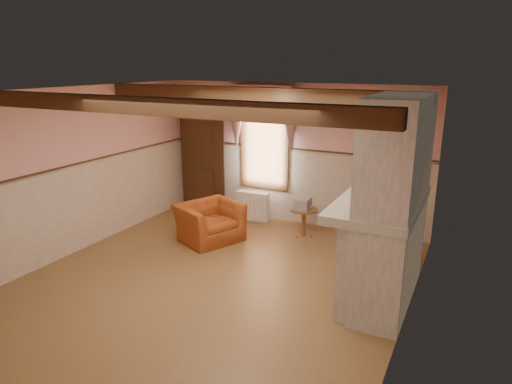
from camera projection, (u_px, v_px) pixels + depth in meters
The scene contains 26 objects.
floor at pixel (215, 280), 6.92m from camera, with size 5.50×6.00×0.01m, color brown.
ceiling at pixel (210, 91), 6.15m from camera, with size 5.50×6.00×0.01m, color silver.
wall_back at pixel (292, 154), 9.11m from camera, with size 5.50×0.02×2.80m, color #D49693.
wall_front at pixel (30, 275), 3.95m from camera, with size 5.50×0.02×2.80m, color #D49693.
wall_left at pixel (75, 171), 7.72m from camera, with size 0.02×6.00×2.80m, color #D49693.
wall_right at pixel (413, 220), 5.35m from camera, with size 0.02×6.00×2.80m, color #D49693.
wainscot at pixel (214, 233), 6.71m from camera, with size 5.50×6.00×1.50m, color beige, non-canonical shape.
chair_rail at pixel (213, 184), 6.51m from camera, with size 5.50×6.00×0.08m, color black, non-canonical shape.
firebox at pixel (358, 262), 6.45m from camera, with size 0.20×0.95×0.90m, color black.
armchair at pixel (210, 222), 8.38m from camera, with size 1.07×0.93×0.69m, color #994219.
side_table at pixel (304, 222), 8.57m from camera, with size 0.52×0.52×0.55m, color brown.
book_stack at pixel (303, 203), 8.47m from camera, with size 0.26×0.32×0.20m, color #B7AD8C.
radiator at pixel (253, 206), 9.48m from camera, with size 0.70×0.18×0.60m, color white.
bowl at pixel (377, 201), 5.87m from camera, with size 0.35×0.35×0.09m, color brown.
mantel_clock at pixel (391, 180), 6.65m from camera, with size 0.14×0.24×0.20m, color black.
oil_lamp at pixel (389, 180), 6.51m from camera, with size 0.11×0.11×0.28m, color gold.
candle_red at pixel (373, 203), 5.66m from camera, with size 0.06×0.06×0.16m, color maroon.
jar_yellow at pixel (372, 204), 5.65m from camera, with size 0.06×0.06×0.12m, color gold.
fireplace at pixel (394, 202), 6.01m from camera, with size 0.85×2.00×2.80m, color gray.
mantel at pixel (380, 203), 6.09m from camera, with size 1.05×2.05×0.12m, color gray.
overmantel_mirror at pixel (369, 157), 6.01m from camera, with size 0.06×1.44×1.04m, color silver.
door at pixel (203, 162), 10.06m from camera, with size 1.10×0.10×2.10m, color black.
window at pixel (265, 140), 9.28m from camera, with size 1.06×0.08×2.02m, color white.
window_drapes at pixel (263, 111), 9.03m from camera, with size 1.30×0.14×1.40m, color gray.
ceiling_beam_front at pixel (154, 106), 5.14m from camera, with size 5.50×0.18×0.20m, color black.
ceiling_beam_back at pixel (251, 94), 7.21m from camera, with size 5.50×0.18×0.20m, color black.
Camera 1 is at (3.37, -5.34, 3.18)m, focal length 32.00 mm.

